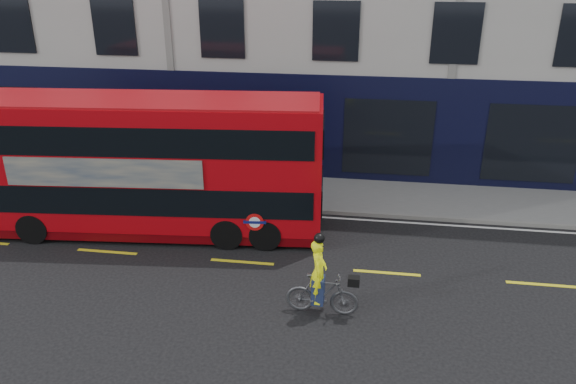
# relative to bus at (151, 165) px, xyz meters

# --- Properties ---
(ground) EXTENTS (120.00, 120.00, 0.00)m
(ground) POSITION_rel_bus_xyz_m (-0.92, -3.08, -2.14)
(ground) COLOR black
(ground) RESTS_ON ground
(pavement) EXTENTS (60.00, 3.00, 0.12)m
(pavement) POSITION_rel_bus_xyz_m (-0.92, 3.42, -2.08)
(pavement) COLOR gray
(pavement) RESTS_ON ground
(kerb) EXTENTS (60.00, 0.12, 0.13)m
(kerb) POSITION_rel_bus_xyz_m (-0.92, 1.92, -2.07)
(kerb) COLOR slate
(kerb) RESTS_ON ground
(road_edge_line) EXTENTS (58.00, 0.10, 0.01)m
(road_edge_line) POSITION_rel_bus_xyz_m (-0.92, 1.62, -2.13)
(road_edge_line) COLOR silver
(road_edge_line) RESTS_ON ground
(lane_dashes) EXTENTS (58.00, 0.12, 0.01)m
(lane_dashes) POSITION_rel_bus_xyz_m (-0.92, -1.58, -2.13)
(lane_dashes) COLOR gold
(lane_dashes) RESTS_ON ground
(bus) EXTENTS (10.49, 3.21, 4.17)m
(bus) POSITION_rel_bus_xyz_m (0.00, 0.00, 0.00)
(bus) COLOR #AC060D
(bus) RESTS_ON ground
(cyclist) EXTENTS (1.75, 0.59, 2.13)m
(cyclist) POSITION_rel_bus_xyz_m (5.47, -3.64, -1.43)
(cyclist) COLOR #494B4F
(cyclist) RESTS_ON ground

